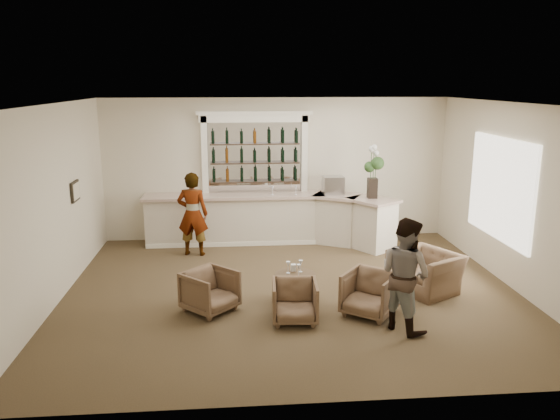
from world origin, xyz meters
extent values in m
plane|color=brown|center=(0.00, 0.00, 0.00)|extent=(8.00, 8.00, 0.00)
cube|color=beige|center=(0.00, 3.50, 1.65)|extent=(8.00, 0.04, 3.30)
cube|color=beige|center=(-4.00, 0.00, 1.65)|extent=(0.04, 7.00, 3.30)
cube|color=beige|center=(4.00, 0.00, 1.65)|extent=(0.04, 7.00, 3.30)
cube|color=silver|center=(0.00, 0.00, 3.30)|extent=(8.00, 7.00, 0.04)
cube|color=white|center=(3.97, 0.50, 1.70)|extent=(0.05, 2.40, 1.90)
cube|color=black|center=(-3.97, 1.20, 1.65)|extent=(0.04, 0.46, 0.38)
cube|color=beige|center=(-3.94, 1.20, 1.65)|extent=(0.01, 0.38, 0.30)
cube|color=white|center=(-1.00, 3.15, 0.54)|extent=(4.00, 0.70, 1.08)
cube|color=#C6B09A|center=(-1.00, 3.13, 1.11)|extent=(4.10, 0.82, 0.06)
cube|color=white|center=(1.35, 2.92, 0.54)|extent=(1.12, 1.04, 1.08)
cube|color=#C6B09A|center=(1.35, 2.90, 1.11)|extent=(1.27, 1.19, 0.06)
cube|color=white|center=(2.05, 2.40, 0.54)|extent=(1.08, 1.14, 1.08)
cube|color=#C6B09A|center=(2.05, 2.38, 1.11)|extent=(1.24, 1.29, 0.06)
cube|color=white|center=(-1.00, 2.82, 0.05)|extent=(4.00, 0.06, 0.10)
cube|color=white|center=(-0.50, 3.48, 1.95)|extent=(2.15, 0.02, 1.65)
cube|color=white|center=(-1.65, 3.42, 1.45)|extent=(0.14, 0.16, 2.90)
cube|color=white|center=(0.65, 3.42, 1.45)|extent=(0.14, 0.16, 2.90)
cube|color=white|center=(-0.50, 3.42, 2.84)|extent=(2.52, 0.16, 0.18)
cube|color=white|center=(-0.50, 3.42, 2.96)|extent=(2.64, 0.20, 0.08)
cube|color=#302118|center=(-0.50, 3.37, 1.38)|extent=(2.05, 0.20, 0.03)
cube|color=#302118|center=(-0.50, 3.37, 1.82)|extent=(2.05, 0.20, 0.03)
cube|color=#302118|center=(-0.50, 3.37, 2.26)|extent=(2.05, 0.20, 0.03)
cylinder|color=#4E3721|center=(0.01, -0.48, 0.25)|extent=(0.69, 0.69, 0.50)
imported|color=gray|center=(-1.89, 2.28, 0.90)|extent=(0.72, 0.53, 1.80)
imported|color=gray|center=(1.52, -1.64, 0.86)|extent=(1.00, 1.06, 1.73)
imported|color=brown|center=(-1.41, -0.74, 0.34)|extent=(1.05, 1.05, 0.69)
imported|color=brown|center=(-0.09, -1.25, 0.33)|extent=(0.74, 0.75, 0.65)
imported|color=brown|center=(1.14, -1.10, 0.36)|extent=(1.08, 1.08, 0.71)
imported|color=brown|center=(2.38, -0.19, 0.36)|extent=(1.37, 1.42, 0.71)
cube|color=#ABAAAF|center=(1.26, 2.98, 1.34)|extent=(0.47, 0.40, 0.41)
cube|color=black|center=(2.05, 2.48, 1.36)|extent=(0.20, 0.20, 0.44)
cube|color=white|center=(-0.01, -0.34, 0.56)|extent=(0.08, 0.08, 0.12)
camera|label=1|loc=(-0.99, -9.12, 3.67)|focal=35.00mm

